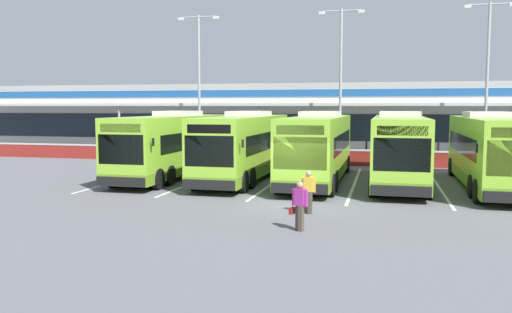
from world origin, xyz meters
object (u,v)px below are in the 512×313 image
coach_bus_centre (318,149)px  coach_bus_rightmost (489,152)px  coach_bus_leftmost (172,146)px  lamp_post_centre (341,75)px  pedestrian_child (308,191)px  pedestrian_with_handbag (299,205)px  coach_bus_right_centre (399,150)px  lamp_post_east (487,73)px  coach_bus_left_centre (245,147)px  lamp_post_west (199,77)px

coach_bus_centre → coach_bus_rightmost: same height
coach_bus_leftmost → lamp_post_centre: lamp_post_centre is taller
pedestrian_child → pedestrian_with_handbag: bearing=-88.0°
coach_bus_centre → pedestrian_with_handbag: size_ratio=7.51×
coach_bus_right_centre → pedestrian_with_handbag: bearing=-106.2°
coach_bus_rightmost → lamp_post_centre: bearing=127.0°
lamp_post_east → coach_bus_centre: bearing=-134.1°
coach_bus_rightmost → pedestrian_child: coach_bus_rightmost is taller
lamp_post_centre → pedestrian_child: bearing=-88.8°
coach_bus_left_centre → coach_bus_rightmost: (12.62, -0.37, 0.00)m
coach_bus_left_centre → lamp_post_east: size_ratio=1.11×
coach_bus_centre → pedestrian_child: bearing=-85.4°
lamp_post_west → coach_bus_left_centre: bearing=-58.7°
coach_bus_left_centre → coach_bus_right_centre: same height
coach_bus_leftmost → pedestrian_with_handbag: (9.19, -11.44, -0.93)m
coach_bus_leftmost → lamp_post_east: (18.53, 10.43, 4.50)m
pedestrian_with_handbag → lamp_post_west: 25.42m
coach_bus_right_centre → pedestrian_with_handbag: coach_bus_right_centre is taller
coach_bus_right_centre → pedestrian_with_handbag: (-3.41, -11.73, -0.93)m
lamp_post_centre → lamp_post_east: (9.84, -0.16, 0.00)m
coach_bus_centre → pedestrian_with_handbag: (0.79, -11.40, -0.93)m
lamp_post_east → coach_bus_right_centre: bearing=-120.3°
coach_bus_left_centre → lamp_post_centre: lamp_post_centre is taller
coach_bus_left_centre → coach_bus_centre: 4.11m
coach_bus_left_centre → coach_bus_right_centre: 8.31m
coach_bus_left_centre → lamp_post_west: size_ratio=1.11×
lamp_post_west → lamp_post_east: bearing=-0.6°
coach_bus_rightmost → lamp_post_centre: lamp_post_centre is taller
coach_bus_leftmost → coach_bus_right_centre: size_ratio=1.00×
lamp_post_east → pedestrian_child: bearing=-116.4°
coach_bus_right_centre → lamp_post_west: (-14.77, 10.36, 4.50)m
coach_bus_centre → coach_bus_rightmost: size_ratio=1.00×
coach_bus_centre → coach_bus_right_centre: 4.21m
coach_bus_right_centre → lamp_post_west: bearing=144.9°
coach_bus_left_centre → pedestrian_with_handbag: size_ratio=7.51×
coach_bus_right_centre → coach_bus_rightmost: (4.31, -0.61, 0.00)m
pedestrian_with_handbag → lamp_post_east: (9.34, 21.87, 5.43)m
coach_bus_leftmost → coach_bus_right_centre: (12.60, 0.29, 0.00)m
coach_bus_right_centre → lamp_post_centre: (-3.91, 10.30, 4.50)m
lamp_post_centre → lamp_post_east: size_ratio=1.00×
coach_bus_leftmost → lamp_post_west: 11.77m
coach_bus_leftmost → pedestrian_with_handbag: bearing=-51.2°
coach_bus_left_centre → lamp_post_west: lamp_post_west is taller
coach_bus_rightmost → pedestrian_with_handbag: 13.57m
coach_bus_centre → lamp_post_east: bearing=45.9°
coach_bus_centre → lamp_post_centre: 11.55m
lamp_post_centre → lamp_post_west: bearing=179.7°
coach_bus_centre → coach_bus_left_centre: bearing=178.8°
coach_bus_leftmost → coach_bus_right_centre: same height
coach_bus_leftmost → coach_bus_left_centre: same height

